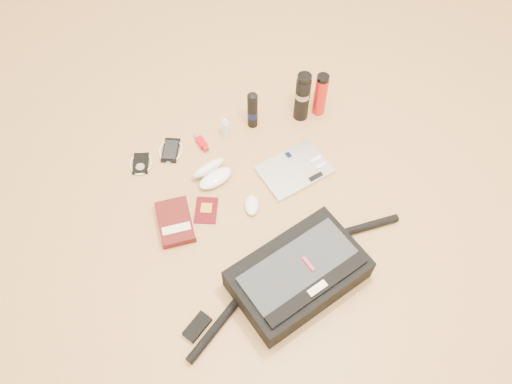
{
  "coord_description": "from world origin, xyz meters",
  "views": [
    {
      "loc": [
        -0.31,
        -0.94,
        1.77
      ],
      "look_at": [
        -0.01,
        0.09,
        0.06
      ],
      "focal_mm": 35.0,
      "sensor_mm": 36.0,
      "label": 1
    }
  ],
  "objects_px": {
    "laptop": "(295,170)",
    "book": "(176,222)",
    "thermos_black": "(302,97)",
    "thermos_red": "(320,95)",
    "messenger_bag": "(298,275)"
  },
  "relations": [
    {
      "from": "messenger_bag",
      "to": "laptop",
      "type": "bearing_deg",
      "value": 53.28
    },
    {
      "from": "laptop",
      "to": "thermos_red",
      "type": "xyz_separation_m",
      "value": [
        0.22,
        0.29,
        0.1
      ]
    },
    {
      "from": "messenger_bag",
      "to": "laptop",
      "type": "distance_m",
      "value": 0.51
    },
    {
      "from": "book",
      "to": "thermos_black",
      "type": "xyz_separation_m",
      "value": [
        0.67,
        0.4,
        0.11
      ]
    },
    {
      "from": "thermos_black",
      "to": "thermos_red",
      "type": "relative_size",
      "value": 1.14
    },
    {
      "from": "thermos_black",
      "to": "thermos_red",
      "type": "xyz_separation_m",
      "value": [
        0.09,
        0.0,
        -0.02
      ]
    },
    {
      "from": "book",
      "to": "thermos_red",
      "type": "bearing_deg",
      "value": 29.25
    },
    {
      "from": "thermos_black",
      "to": "thermos_red",
      "type": "distance_m",
      "value": 0.09
    },
    {
      "from": "laptop",
      "to": "thermos_red",
      "type": "relative_size",
      "value": 1.47
    },
    {
      "from": "book",
      "to": "thermos_red",
      "type": "relative_size",
      "value": 0.92
    },
    {
      "from": "laptop",
      "to": "book",
      "type": "height_order",
      "value": "book"
    },
    {
      "from": "messenger_bag",
      "to": "book",
      "type": "distance_m",
      "value": 0.54
    },
    {
      "from": "thermos_black",
      "to": "book",
      "type": "bearing_deg",
      "value": -149.37
    },
    {
      "from": "thermos_black",
      "to": "laptop",
      "type": "bearing_deg",
      "value": -113.7
    },
    {
      "from": "book",
      "to": "thermos_black",
      "type": "height_order",
      "value": "thermos_black"
    }
  ]
}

